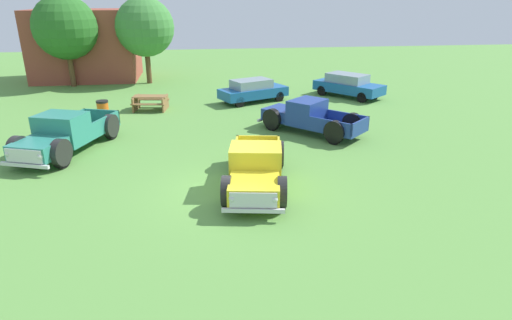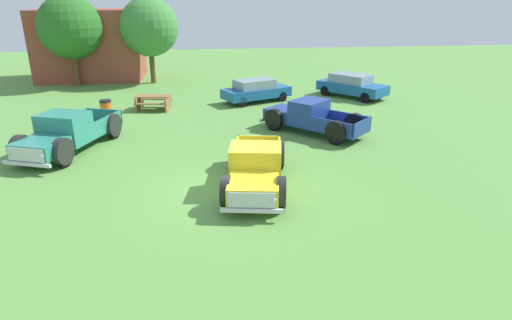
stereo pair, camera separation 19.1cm
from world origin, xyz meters
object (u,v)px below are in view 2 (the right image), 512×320
(sedan_distant_a, at_px, (256,90))
(sedan_distant_b, at_px, (352,85))
(pickup_truck_behind_left, at_px, (65,134))
(trash_can, at_px, (106,109))
(oak_tree_west, at_px, (149,27))
(oak_tree_east, at_px, (70,27))
(pickup_truck_behind_right, at_px, (308,117))
(picnic_table, at_px, (154,101))
(pickup_truck_foreground, at_px, (255,170))

(sedan_distant_a, height_order, sedan_distant_b, sedan_distant_b)
(pickup_truck_behind_left, distance_m, trash_can, 5.14)
(pickup_truck_behind_left, height_order, oak_tree_west, oak_tree_west)
(pickup_truck_behind_left, xyz_separation_m, oak_tree_east, (-3.13, 14.21, 3.14))
(trash_can, bearing_deg, pickup_truck_behind_right, -20.11)
(sedan_distant_a, distance_m, oak_tree_east, 13.70)
(sedan_distant_a, relative_size, picnic_table, 2.14)
(sedan_distant_a, xyz_separation_m, sedan_distant_b, (6.01, 0.56, 0.04))
(sedan_distant_a, relative_size, trash_can, 4.52)
(sedan_distant_b, xyz_separation_m, trash_can, (-14.01, -3.28, -0.26))
(pickup_truck_foreground, relative_size, pickup_truck_behind_right, 1.07)
(picnic_table, height_order, oak_tree_west, oak_tree_west)
(pickup_truck_behind_right, relative_size, oak_tree_west, 0.80)
(trash_can, relative_size, oak_tree_west, 0.16)
(pickup_truck_behind_right, relative_size, picnic_table, 2.35)
(pickup_truck_foreground, distance_m, trash_can, 11.55)
(sedan_distant_b, height_order, oak_tree_east, oak_tree_east)
(oak_tree_east, bearing_deg, pickup_truck_behind_right, -43.52)
(oak_tree_east, bearing_deg, trash_can, -67.97)
(sedan_distant_a, height_order, picnic_table, sedan_distant_a)
(pickup_truck_behind_right, relative_size, sedan_distant_b, 1.08)
(sedan_distant_b, height_order, trash_can, sedan_distant_b)
(pickup_truck_behind_right, distance_m, sedan_distant_a, 6.44)
(pickup_truck_behind_right, distance_m, trash_can, 10.24)
(pickup_truck_behind_right, xyz_separation_m, sedan_distant_b, (4.40, 6.79, 0.03))
(sedan_distant_a, distance_m, sedan_distant_b, 6.03)
(oak_tree_west, bearing_deg, pickup_truck_behind_right, -57.98)
(pickup_truck_behind_left, relative_size, pickup_truck_behind_right, 1.17)
(pickup_truck_behind_right, bearing_deg, pickup_truck_foreground, -117.47)
(trash_can, bearing_deg, oak_tree_east, 112.03)
(sedan_distant_a, bearing_deg, trash_can, -161.27)
(sedan_distant_b, distance_m, oak_tree_west, 14.42)
(pickup_truck_foreground, xyz_separation_m, sedan_distant_b, (7.54, 12.84, 0.04))
(pickup_truck_behind_right, distance_m, oak_tree_east, 18.61)
(sedan_distant_b, relative_size, picnic_table, 2.18)
(pickup_truck_foreground, xyz_separation_m, pickup_truck_behind_right, (3.15, 6.05, 0.01))
(pickup_truck_foreground, height_order, sedan_distant_b, pickup_truck_foreground)
(pickup_truck_foreground, xyz_separation_m, oak_tree_west, (-5.05, 19.15, 3.15))
(pickup_truck_foreground, bearing_deg, pickup_truck_behind_right, 62.53)
(pickup_truck_foreground, distance_m, oak_tree_west, 20.05)
(sedan_distant_b, bearing_deg, oak_tree_west, 153.40)
(sedan_distant_a, height_order, oak_tree_west, oak_tree_west)
(pickup_truck_behind_right, height_order, oak_tree_west, oak_tree_west)
(oak_tree_west, bearing_deg, pickup_truck_behind_left, -97.67)
(pickup_truck_behind_right, height_order, oak_tree_east, oak_tree_east)
(pickup_truck_behind_right, xyz_separation_m, oak_tree_east, (-13.30, 12.63, 3.19))
(pickup_truck_foreground, xyz_separation_m, picnic_table, (-4.26, 11.15, -0.21))
(pickup_truck_behind_left, bearing_deg, sedan_distant_a, 42.42)
(trash_can, height_order, oak_tree_east, oak_tree_east)
(sedan_distant_b, bearing_deg, sedan_distant_a, -174.65)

